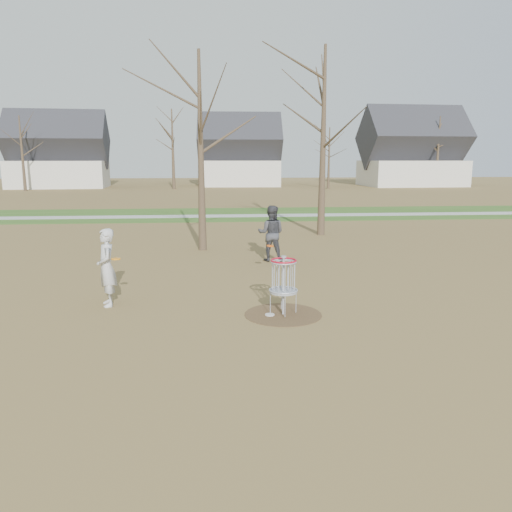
{
  "coord_description": "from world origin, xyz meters",
  "views": [
    {
      "loc": [
        -1.6,
        -10.99,
        3.58
      ],
      "look_at": [
        -0.5,
        1.5,
        1.1
      ],
      "focal_mm": 35.0,
      "sensor_mm": 36.0,
      "label": 1
    }
  ],
  "objects": [
    {
      "name": "ground",
      "position": [
        0.0,
        0.0,
        0.0
      ],
      "size": [
        160.0,
        160.0,
        0.0
      ],
      "primitive_type": "plane",
      "color": "brown",
      "rests_on": "ground"
    },
    {
      "name": "player_throwing",
      "position": [
        0.44,
        6.15,
        0.98
      ],
      "size": [
        1.09,
        0.94,
        1.96
      ],
      "primitive_type": "imported",
      "rotation": [
        0.0,
        0.0,
        2.91
      ],
      "color": "#3A3A3F",
      "rests_on": "ground"
    },
    {
      "name": "player_standing",
      "position": [
        -4.18,
        1.11,
        0.95
      ],
      "size": [
        0.65,
        0.8,
        1.91
      ],
      "primitive_type": "imported",
      "rotation": [
        0.0,
        0.0,
        -1.26
      ],
      "color": "beige",
      "rests_on": "ground"
    },
    {
      "name": "disc_grounded",
      "position": [
        -0.32,
        -0.04,
        0.02
      ],
      "size": [
        0.22,
        0.22,
        0.02
      ],
      "primitive_type": "cylinder",
      "color": "silver",
      "rests_on": "dirt_circle"
    },
    {
      "name": "green_band",
      "position": [
        0.0,
        21.0,
        0.01
      ],
      "size": [
        160.0,
        8.0,
        0.01
      ],
      "primitive_type": "cube",
      "color": "#2D5119",
      "rests_on": "ground"
    },
    {
      "name": "disc_golf_basket",
      "position": [
        0.0,
        0.0,
        0.91
      ],
      "size": [
        0.64,
        0.64,
        1.35
      ],
      "color": "#9EA3AD",
      "rests_on": "ground"
    },
    {
      "name": "bare_trees",
      "position": [
        1.78,
        35.79,
        5.35
      ],
      "size": [
        52.62,
        44.98,
        9.0
      ],
      "color": "#382B1E",
      "rests_on": "ground"
    },
    {
      "name": "dirt_circle",
      "position": [
        0.0,
        0.0,
        0.01
      ],
      "size": [
        1.8,
        1.8,
        0.01
      ],
      "primitive_type": "cylinder",
      "color": "#47331E",
      "rests_on": "ground"
    },
    {
      "name": "discs_in_play",
      "position": [
        -1.77,
        2.56,
        1.05
      ],
      "size": [
        4.29,
        3.38,
        0.34
      ],
      "color": "#EE560C",
      "rests_on": "ground"
    },
    {
      "name": "footpath",
      "position": [
        0.0,
        20.0,
        0.01
      ],
      "size": [
        160.0,
        1.5,
        0.01
      ],
      "primitive_type": "cube",
      "color": "#9E9E99",
      "rests_on": "green_band"
    },
    {
      "name": "houses_row",
      "position": [
        4.32,
        52.56,
        3.52
      ],
      "size": [
        56.51,
        10.01,
        7.26
      ],
      "color": "silver",
      "rests_on": "ground"
    }
  ]
}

